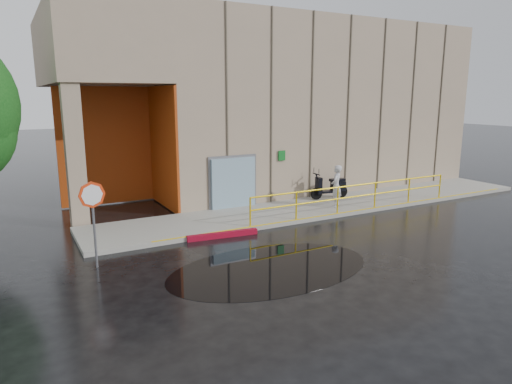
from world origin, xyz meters
TOP-DOWN VIEW (x-y plane):
  - ground at (0.00, 0.00)m, footprint 120.00×120.00m
  - sidewalk at (4.00, 4.50)m, footprint 20.00×3.00m
  - building at (5.10, 10.98)m, footprint 20.00×10.17m
  - guardrail at (4.25, 3.15)m, footprint 9.56×0.06m
  - person at (3.87, 3.97)m, footprint 0.74×0.70m
  - scooter at (4.60, 5.30)m, footprint 1.82×0.80m
  - stop_sign at (-5.79, 2.05)m, footprint 0.71×0.16m
  - red_curb at (-1.69, 2.85)m, footprint 2.40×0.45m
  - puddle at (-1.70, -0.27)m, footprint 5.86×3.65m

SIDE VIEW (x-z plane):
  - ground at x=0.00m, z-range 0.00..0.00m
  - puddle at x=-1.70m, z-range 0.00..0.01m
  - sidewalk at x=4.00m, z-range 0.00..0.15m
  - red_curb at x=-1.69m, z-range 0.00..0.18m
  - guardrail at x=4.25m, z-range 0.16..1.19m
  - scooter at x=4.60m, z-range 0.25..1.63m
  - person at x=3.87m, z-range 0.15..1.85m
  - stop_sign at x=-5.79m, z-range 0.56..2.94m
  - building at x=5.10m, z-range 0.21..8.21m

